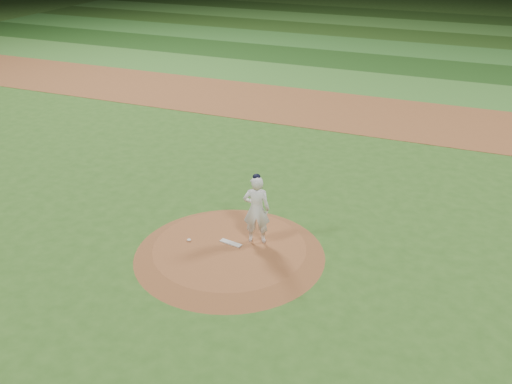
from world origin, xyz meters
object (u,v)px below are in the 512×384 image
pitchers_mound (230,251)px  pitching_rubber (231,243)px  pitcher_on_mound (257,209)px  rosin_bag (189,240)px

pitchers_mound → pitching_rubber: (-0.05, 0.19, 0.14)m
pitchers_mound → pitcher_on_mound: pitcher_on_mound is taller
pitcher_on_mound → pitching_rubber: bearing=-147.4°
pitchers_mound → pitching_rubber: 0.24m
pitchers_mound → rosin_bag: 1.26m
pitcher_on_mound → pitchers_mound: bearing=-134.5°
rosin_bag → pitcher_on_mound: pitcher_on_mound is taller
rosin_bag → pitching_rubber: bearing=15.8°
rosin_bag → pitcher_on_mound: (1.83, 0.74, 1.02)m
pitching_rubber → rosin_bag: size_ratio=5.52×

